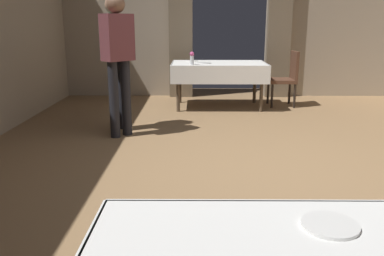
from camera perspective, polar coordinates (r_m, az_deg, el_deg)
The scene contains 10 objects.
ground at distance 3.98m, azimuth 9.87°, elevation -6.09°, with size 10.08×10.08×0.00m, color olive.
wall_back at distance 7.87m, azimuth 5.37°, elevation 15.55°, with size 6.40×0.27×3.00m.
dining_table_mid at distance 6.78m, azimuth 3.82°, elevation 8.48°, with size 1.57×0.98×0.75m.
chair_mid_right at distance 7.07m, azimuth 13.32°, elevation 7.20°, with size 0.44×0.44×0.93m.
plate_near_b at distance 1.44m, azimuth 18.99°, elevation -12.90°, with size 0.19×0.19×0.01m, color white.
flower_vase_mid at distance 6.43m, azimuth -0.01°, elevation 9.96°, with size 0.07×0.07×0.20m.
plate_mid_b at distance 7.04m, azimuth 0.08°, elevation 9.53°, with size 0.18×0.18×0.01m, color white.
plate_mid_c at distance 6.64m, azimuth 1.72°, elevation 9.21°, with size 0.24×0.24×0.01m, color white.
person_waiter_by_doorway at distance 5.33m, azimuth -10.76°, elevation 10.46°, with size 0.36×0.42×1.72m.
person_diner_standing_aside at distance 5.02m, azimuth -10.46°, elevation 10.22°, with size 0.41×0.41×1.72m.
Camera 1 is at (-0.65, -3.66, 1.41)m, focal length 37.57 mm.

